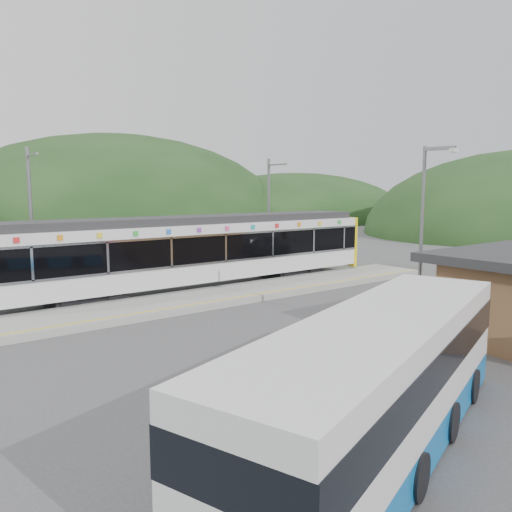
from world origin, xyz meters
TOP-DOWN VIEW (x-y plane):
  - ground at (0.00, 0.00)m, footprint 120.00×120.00m
  - hills at (6.19, 5.29)m, footprint 146.00×149.00m
  - platform at (0.00, 3.30)m, footprint 26.00×3.20m
  - yellow_line at (0.00, 2.00)m, footprint 26.00×0.10m
  - train at (0.50, 6.00)m, footprint 20.44×3.01m
  - catenary_mast_west at (-7.00, 8.56)m, footprint 0.18×1.80m
  - catenary_mast_east at (7.00, 8.56)m, footprint 0.18×1.80m
  - bus at (-5.21, -10.01)m, footprint 10.10×5.37m
  - lamp_post at (2.41, -5.73)m, footprint 0.38×1.16m

SIDE VIEW (x-z plane):
  - ground at x=0.00m, z-range 0.00..0.00m
  - hills at x=6.19m, z-range -13.00..13.00m
  - platform at x=0.00m, z-range 0.00..0.30m
  - yellow_line at x=0.00m, z-range 0.30..0.31m
  - bus at x=-5.21m, z-range -0.05..2.65m
  - train at x=0.50m, z-range 0.19..3.93m
  - catenary_mast_west at x=-7.00m, z-range 0.15..7.15m
  - catenary_mast_east at x=7.00m, z-range 0.15..7.15m
  - lamp_post at x=2.41m, z-range 0.62..7.17m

